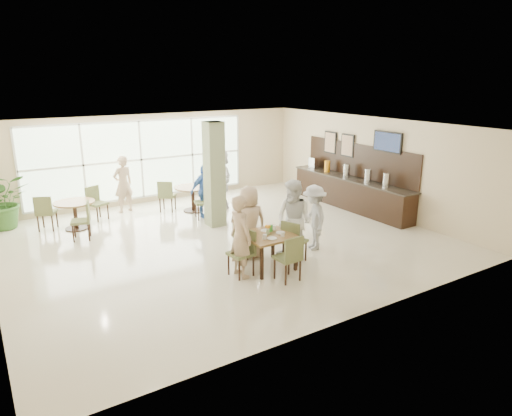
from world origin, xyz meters
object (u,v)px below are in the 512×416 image
potted_plant (3,201)px  teen_left (240,236)px  teen_far (249,222)px  teen_right (294,220)px  adult_a (204,191)px  main_table (268,238)px  adult_b (220,178)px  teen_standing (314,217)px  round_table_left (75,209)px  round_table_right (193,192)px  adult_standing (123,184)px  buffet_counter (350,190)px

potted_plant → teen_left: bearing=-57.8°
teen_far → teen_left: bearing=58.3°
teen_far → teen_right: 0.99m
adult_a → teen_right: bearing=-93.3°
main_table → teen_right: size_ratio=0.56×
adult_b → teen_right: bearing=-3.7°
teen_far → adult_b: 4.21m
main_table → potted_plant: size_ratio=0.68×
teen_right → adult_a: bearing=163.8°
main_table → teen_far: bearing=91.6°
potted_plant → teen_right: 7.82m
teen_right → adult_b: bearing=152.4°
teen_far → teen_standing: teen_far is taller
teen_right → adult_a: 3.91m
round_table_left → adult_b: size_ratio=0.57×
round_table_right → teen_left: teen_left is taller
teen_left → teen_right: teen_right is taller
round_table_right → teen_standing: bearing=-76.3°
teen_far → adult_standing: 5.20m
teen_far → potted_plant: bearing=-40.0°
potted_plant → adult_standing: size_ratio=0.87×
buffet_counter → adult_a: (-4.20, 1.53, 0.21)m
adult_standing → teen_far: bearing=90.0°
main_table → buffet_counter: bearing=27.9°
main_table → round_table_left: 5.66m
main_table → potted_plant: (-4.46, 5.93, 0.08)m
adult_b → adult_standing: size_ratio=1.08×
round_table_right → adult_standing: adult_standing is taller
round_table_right → main_table: bearing=-95.5°
main_table → buffet_counter: buffet_counter is taller
round_table_left → potted_plant: potted_plant is taller
teen_far → teen_right: bearing=151.9°
teen_standing → adult_a: (-1.03, 3.65, -0.00)m
teen_right → adult_standing: bearing=-179.9°
round_table_left → teen_far: (2.87, -4.14, 0.26)m
teen_standing → adult_b: size_ratio=0.84×
potted_plant → main_table: bearing=-53.1°
teen_standing → teen_far: bearing=-82.9°
potted_plant → teen_right: size_ratio=0.83×
potted_plant → buffet_counter: bearing=-20.6°
adult_standing → teen_left: bearing=81.7°
adult_a → round_table_left: bearing=158.8°
buffet_counter → adult_standing: (-6.02, 3.26, 0.30)m
round_table_left → teen_right: size_ratio=0.59×
adult_a → round_table_right: bearing=85.5°
round_table_right → buffet_counter: 4.81m
teen_standing → adult_standing: adult_standing is taller
round_table_right → teen_standing: teen_standing is taller
teen_standing → adult_standing: size_ratio=0.90×
teen_left → adult_a: 4.23m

